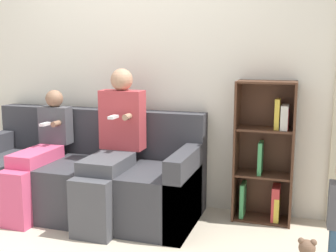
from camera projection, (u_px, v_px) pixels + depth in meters
The scene contains 6 objects.
ground_plane at pixel (89, 239), 3.31m from camera, with size 14.00×14.00×0.00m, color beige.
back_wall at pixel (135, 70), 4.01m from camera, with size 10.00×0.06×2.55m.
couch at pixel (85, 178), 3.84m from camera, with size 2.10×0.86×0.91m.
adult_seated at pixel (112, 145), 3.56m from camera, with size 0.39×0.79×1.30m.
child_seated at pixel (38, 153), 3.75m from camera, with size 0.30×0.79×1.10m.
bookshelf at pixel (267, 156), 3.60m from camera, with size 0.49×0.28×1.21m.
Camera 1 is at (1.56, -2.75, 1.45)m, focal length 45.00 mm.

